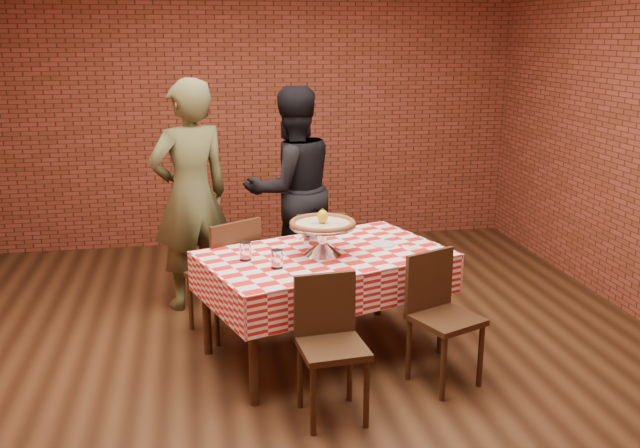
# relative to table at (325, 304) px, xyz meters

# --- Properties ---
(ground) EXTENTS (6.00, 6.00, 0.00)m
(ground) POSITION_rel_table_xyz_m (-0.16, -0.11, -0.38)
(ground) COLOR black
(ground) RESTS_ON ground
(back_wall) EXTENTS (5.50, 0.00, 5.50)m
(back_wall) POSITION_rel_table_xyz_m (-0.16, 2.89, 1.08)
(back_wall) COLOR brown
(back_wall) RESTS_ON ground
(table) EXTENTS (1.85, 1.45, 0.75)m
(table) POSITION_rel_table_xyz_m (0.00, 0.00, 0.00)
(table) COLOR #3A2313
(table) RESTS_ON ground
(tablecloth) EXTENTS (1.90, 1.50, 0.28)m
(tablecloth) POSITION_rel_table_xyz_m (-0.00, 0.00, 0.24)
(tablecloth) COLOR red
(tablecloth) RESTS_ON table
(pizza_stand) EXTENTS (0.48, 0.48, 0.21)m
(pizza_stand) POSITION_rel_table_xyz_m (-0.02, -0.02, 0.49)
(pizza_stand) COLOR silver
(pizza_stand) RESTS_ON tablecloth
(pizza) EXTENTS (0.47, 0.47, 0.03)m
(pizza) POSITION_rel_table_xyz_m (-0.02, -0.02, 0.60)
(pizza) COLOR beige
(pizza) RESTS_ON pizza_stand
(lemon) EXTENTS (0.08, 0.08, 0.09)m
(lemon) POSITION_rel_table_xyz_m (-0.02, -0.02, 0.65)
(lemon) COLOR gold
(lemon) RESTS_ON pizza
(water_glass_left) EXTENTS (0.10, 0.10, 0.12)m
(water_glass_left) POSITION_rel_table_xyz_m (-0.36, -0.26, 0.44)
(water_glass_left) COLOR white
(water_glass_left) RESTS_ON tablecloth
(water_glass_right) EXTENTS (0.10, 0.10, 0.12)m
(water_glass_right) POSITION_rel_table_xyz_m (-0.55, -0.06, 0.44)
(water_glass_right) COLOR white
(water_glass_right) RESTS_ON tablecloth
(side_plate) EXTENTS (0.22, 0.22, 0.01)m
(side_plate) POSITION_rel_table_xyz_m (0.45, 0.10, 0.39)
(side_plate) COLOR white
(side_plate) RESTS_ON tablecloth
(sweetener_packet_a) EXTENTS (0.06, 0.06, 0.00)m
(sweetener_packet_a) POSITION_rel_table_xyz_m (0.63, -0.01, 0.39)
(sweetener_packet_a) COLOR white
(sweetener_packet_a) RESTS_ON tablecloth
(sweetener_packet_b) EXTENTS (0.05, 0.04, 0.00)m
(sweetener_packet_b) POSITION_rel_table_xyz_m (0.59, 0.04, 0.39)
(sweetener_packet_b) COLOR white
(sweetener_packet_b) RESTS_ON tablecloth
(condiment_caddy) EXTENTS (0.11, 0.09, 0.15)m
(condiment_caddy) POSITION_rel_table_xyz_m (-0.06, 0.26, 0.46)
(condiment_caddy) COLOR silver
(condiment_caddy) RESTS_ON tablecloth
(chair_near_left) EXTENTS (0.41, 0.41, 0.86)m
(chair_near_left) POSITION_rel_table_xyz_m (-0.12, -0.85, 0.05)
(chair_near_left) COLOR #3A2313
(chair_near_left) RESTS_ON ground
(chair_near_right) EXTENTS (0.51, 0.51, 0.86)m
(chair_near_right) POSITION_rel_table_xyz_m (0.69, -0.57, 0.06)
(chair_near_right) COLOR #3A2313
(chair_near_right) RESTS_ON ground
(chair_far_left) EXTENTS (0.59, 0.59, 0.91)m
(chair_far_left) POSITION_rel_table_xyz_m (-0.69, 0.52, 0.08)
(chair_far_left) COLOR #3A2313
(chair_far_left) RESTS_ON ground
(chair_far_right) EXTENTS (0.39, 0.39, 0.87)m
(chair_far_right) POSITION_rel_table_xyz_m (0.10, 0.82, 0.06)
(chair_far_right) COLOR #3A2313
(chair_far_right) RESTS_ON ground
(diner_olive) EXTENTS (0.82, 0.70, 1.89)m
(diner_olive) POSITION_rel_table_xyz_m (-0.90, 1.11, 0.57)
(diner_olive) COLOR #4E502C
(diner_olive) RESTS_ON ground
(diner_black) EXTENTS (1.04, 0.91, 1.80)m
(diner_black) POSITION_rel_table_xyz_m (-0.03, 1.41, 0.52)
(diner_black) COLOR black
(diner_black) RESTS_ON ground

